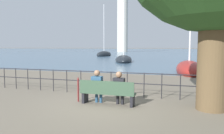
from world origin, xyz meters
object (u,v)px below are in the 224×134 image
(park_bench, at_px, (107,93))
(closed_umbrella, at_px, (78,88))
(seated_person_right, at_px, (119,87))
(sailboat_3, at_px, (104,54))
(sailboat_2, at_px, (189,69))
(seated_person_left, at_px, (97,85))
(harbor_lighthouse, at_px, (122,20))
(sailboat_0, at_px, (124,60))

(park_bench, distance_m, closed_umbrella, 1.25)
(seated_person_right, height_order, sailboat_3, sailboat_3)
(sailboat_3, bearing_deg, sailboat_2, -51.02)
(seated_person_left, distance_m, harbor_lighthouse, 88.72)
(seated_person_left, height_order, seated_person_right, seated_person_left)
(seated_person_left, bearing_deg, sailboat_3, 109.22)
(park_bench, distance_m, seated_person_right, 0.50)
(seated_person_right, xyz_separation_m, sailboat_0, (-5.75, 23.01, -0.39))
(seated_person_right, relative_size, sailboat_0, 0.14)
(park_bench, relative_size, sailboat_0, 0.23)
(sailboat_0, bearing_deg, sailboat_2, -68.34)
(sailboat_3, bearing_deg, seated_person_right, -61.84)
(sailboat_2, xyz_separation_m, sailboat_3, (-17.80, 29.52, 0.02))
(sailboat_2, distance_m, sailboat_3, 34.47)
(park_bench, bearing_deg, harbor_lighthouse, 104.42)
(closed_umbrella, relative_size, sailboat_0, 0.11)
(sailboat_0, height_order, sailboat_2, sailboat_2)
(closed_umbrella, relative_size, sailboat_2, 0.08)
(sailboat_0, xyz_separation_m, harbor_lighthouse, (-16.57, 62.06, 13.53))
(sailboat_0, height_order, sailboat_3, sailboat_3)
(closed_umbrella, bearing_deg, seated_person_right, -1.43)
(seated_person_right, bearing_deg, sailboat_3, 110.28)
(closed_umbrella, height_order, sailboat_0, sailboat_0)
(seated_person_right, relative_size, harbor_lighthouse, 0.04)
(closed_umbrella, distance_m, sailboat_0, 23.33)
(harbor_lighthouse, bearing_deg, sailboat_2, -71.25)
(sailboat_0, distance_m, harbor_lighthouse, 65.65)
(seated_person_left, bearing_deg, seated_person_right, 0.01)
(sailboat_2, bearing_deg, sailboat_0, 121.04)
(sailboat_2, xyz_separation_m, harbor_lighthouse, (-25.11, 73.97, 13.46))
(seated_person_right, distance_m, closed_umbrella, 1.67)
(sailboat_2, bearing_deg, closed_umbrella, -116.53)
(sailboat_2, bearing_deg, seated_person_right, -108.71)
(sailboat_3, bearing_deg, harbor_lighthouse, 107.22)
(seated_person_left, height_order, harbor_lighthouse, harbor_lighthouse)
(sailboat_0, height_order, harbor_lighthouse, harbor_lighthouse)
(sailboat_2, distance_m, harbor_lighthouse, 79.26)
(sailboat_0, xyz_separation_m, sailboat_2, (8.54, -11.90, 0.07))
(seated_person_right, distance_m, sailboat_0, 23.72)
(seated_person_right, height_order, harbor_lighthouse, harbor_lighthouse)
(closed_umbrella, bearing_deg, sailboat_0, 100.09)
(closed_umbrella, bearing_deg, harbor_lighthouse, 103.65)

